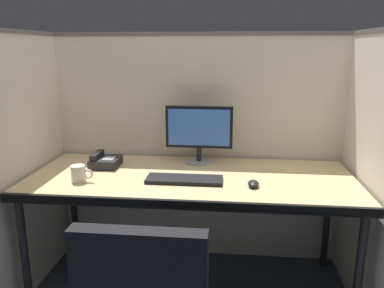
% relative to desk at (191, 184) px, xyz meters
% --- Properties ---
extents(cubicle_partition_rear, '(2.21, 0.06, 1.57)m').
position_rel_desk_xyz_m(cubicle_partition_rear, '(0.00, 0.46, 0.10)').
color(cubicle_partition_rear, beige).
rests_on(cubicle_partition_rear, ground).
extents(cubicle_partition_left, '(0.06, 1.41, 1.57)m').
position_rel_desk_xyz_m(cubicle_partition_left, '(-0.99, -0.09, 0.10)').
color(cubicle_partition_left, beige).
rests_on(cubicle_partition_left, ground).
extents(cubicle_partition_right, '(0.06, 1.41, 1.57)m').
position_rel_desk_xyz_m(cubicle_partition_right, '(0.99, -0.09, 0.10)').
color(cubicle_partition_right, beige).
rests_on(cubicle_partition_right, ground).
extents(desk, '(1.90, 0.80, 0.74)m').
position_rel_desk_xyz_m(desk, '(0.00, 0.00, 0.00)').
color(desk, tan).
rests_on(desk, ground).
extents(monitor_center, '(0.43, 0.17, 0.37)m').
position_rel_desk_xyz_m(monitor_center, '(0.02, 0.28, 0.27)').
color(monitor_center, gray).
rests_on(monitor_center, desk).
extents(keyboard_main, '(0.43, 0.15, 0.02)m').
position_rel_desk_xyz_m(keyboard_main, '(-0.03, -0.09, 0.06)').
color(keyboard_main, black).
rests_on(keyboard_main, desk).
extents(computer_mouse, '(0.06, 0.10, 0.04)m').
position_rel_desk_xyz_m(computer_mouse, '(0.36, -0.14, 0.07)').
color(computer_mouse, black).
rests_on(computer_mouse, desk).
extents(desk_phone, '(0.17, 0.19, 0.09)m').
position_rel_desk_xyz_m(desk_phone, '(-0.56, 0.14, 0.08)').
color(desk_phone, black).
rests_on(desk_phone, desk).
extents(coffee_mug, '(0.13, 0.08, 0.09)m').
position_rel_desk_xyz_m(coffee_mug, '(-0.61, -0.16, 0.10)').
color(coffee_mug, silver).
rests_on(coffee_mug, desk).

